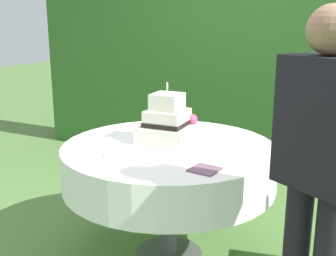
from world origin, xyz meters
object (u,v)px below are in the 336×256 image
object	(u,v)px
napkin_stack	(205,170)
serving_plate_far	(115,153)
serving_plate_near	(100,140)
standing_person	(319,169)
wedding_cake	(168,124)
cake_table	(169,164)

from	to	relation	value
napkin_stack	serving_plate_far	bearing A→B (deg)	178.69
serving_plate_near	standing_person	bearing A→B (deg)	-14.68
standing_person	wedding_cake	bearing A→B (deg)	150.81
wedding_cake	napkin_stack	xyz separation A→B (m)	(0.42, -0.39, -0.11)
cake_table	serving_plate_near	world-z (taller)	serving_plate_near
cake_table	napkin_stack	distance (m)	0.51
cake_table	serving_plate_near	size ratio (longest dim) A/B	10.43
cake_table	napkin_stack	world-z (taller)	napkin_stack
serving_plate_far	standing_person	world-z (taller)	standing_person
napkin_stack	standing_person	distance (m)	0.62
cake_table	wedding_cake	size ratio (longest dim) A/B	3.50
cake_table	standing_person	size ratio (longest dim) A/B	0.84
wedding_cake	serving_plate_near	bearing A→B (deg)	-153.46
cake_table	wedding_cake	xyz separation A→B (m)	(-0.04, 0.07, 0.24)
cake_table	serving_plate_far	bearing A→B (deg)	-122.62
cake_table	standing_person	bearing A→B (deg)	-27.09
serving_plate_near	napkin_stack	distance (m)	0.83
wedding_cake	serving_plate_near	distance (m)	0.45
serving_plate_near	wedding_cake	bearing A→B (deg)	26.54
cake_table	wedding_cake	world-z (taller)	wedding_cake
wedding_cake	cake_table	bearing A→B (deg)	-57.82
serving_plate_near	napkin_stack	world-z (taller)	serving_plate_near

